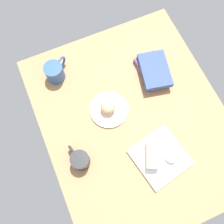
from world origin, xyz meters
TOP-DOWN VIEW (x-y plane):
  - dining_table at (0.00, 0.00)cm, footprint 110.00×90.00cm
  - round_plate at (9.82, 9.74)cm, footprint 19.29×19.29cm
  - scone_pastry at (9.89, 10.20)cm, footprint 9.97×10.03cm
  - square_plate at (-21.85, -3.11)cm, footprint 26.83×26.83cm
  - sauce_cup at (-24.01, -7.76)cm, footprint 5.98×5.98cm
  - breakfast_wrap at (-20.13, 0.61)cm, footprint 13.71×11.03cm
  - book_stack at (19.52, -19.86)cm, footprint 23.25×18.04cm
  - coffee_mug at (-8.47, 32.08)cm, footprint 13.07×8.67cm
  - second_mug at (38.49, 27.61)cm, footprint 11.43×12.95cm

SIDE VIEW (x-z plane):
  - dining_table at x=0.00cm, z-range 0.00..4.00cm
  - round_plate at x=9.82cm, z-range 4.00..5.40cm
  - square_plate at x=-21.85cm, z-range 4.00..5.60cm
  - sauce_cup at x=-24.01cm, z-range 5.69..8.20cm
  - book_stack at x=19.52cm, z-range 4.13..10.56cm
  - coffee_mug at x=-8.47cm, z-range 4.10..12.71cm
  - scone_pastry at x=9.89cm, z-range 5.40..11.79cm
  - breakfast_wrap at x=-20.13cm, z-range 5.60..11.83cm
  - second_mug at x=38.49cm, z-range 4.11..13.94cm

